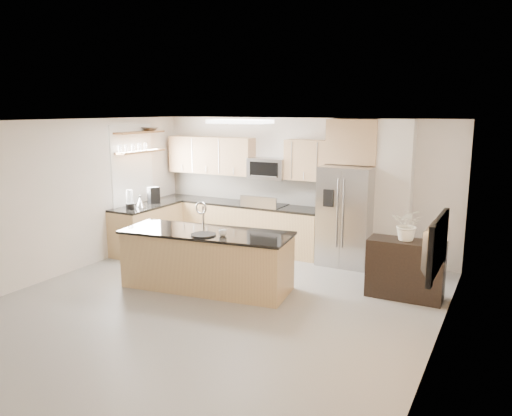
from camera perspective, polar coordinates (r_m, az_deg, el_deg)
The scene contains 26 objects.
floor at distance 7.24m, azimuth -5.29°, elevation -11.21°, with size 6.50×6.50×0.00m, color gray.
ceiling at distance 6.70m, azimuth -5.69°, elevation 9.82°, with size 6.00×6.50×0.02m, color silver.
wall_back at distance 9.69m, azimuth 5.12°, elevation 2.53°, with size 6.00×0.02×2.60m, color beige.
wall_left at distance 8.84m, azimuth -21.97°, elevation 0.91°, with size 0.02×6.50×2.60m, color beige.
wall_right at distance 5.82m, azimuth 20.14°, elevation -4.00°, with size 0.02×6.50×2.60m, color beige.
back_counter at distance 10.10m, azimuth -2.09°, elevation -1.86°, with size 3.55×0.66×1.44m.
left_counter at distance 10.06m, azimuth -12.38°, elevation -2.25°, with size 0.66×1.50×0.92m.
range at distance 9.80m, azimuth 1.05°, elevation -2.26°, with size 0.76×0.64×1.14m.
upper_cabinets at distance 10.05m, azimuth -2.09°, elevation 5.89°, with size 3.50×0.33×0.75m.
microwave at distance 9.71m, azimuth 1.41°, elevation 4.55°, with size 0.76×0.40×0.40m.
refrigerator at distance 9.06m, azimuth 10.34°, elevation -0.86°, with size 0.92×0.78×1.78m.
partition_column at distance 9.01m, azimuth 15.48°, elevation 1.50°, with size 0.60×0.30×2.60m, color silver.
window at distance 10.05m, azimuth -13.99°, elevation 4.57°, with size 0.04×1.15×1.65m.
shelf_lower at distance 10.01m, azimuth -13.14°, elevation 6.31°, with size 0.30×1.20×0.04m, color brown.
shelf_upper at distance 9.99m, azimuth -13.24°, elevation 8.42°, with size 0.30×1.20×0.04m, color brown.
ceiling_fixture at distance 8.27m, azimuth -1.83°, elevation 9.85°, with size 1.00×0.50×0.06m, color white.
island at distance 7.84m, azimuth -5.62°, elevation -5.89°, with size 2.74×1.29×1.34m.
credenza at distance 7.74m, azimuth 16.70°, elevation -6.72°, with size 1.09×0.46×0.88m, color black.
cup at distance 7.41m, azimuth -3.81°, elevation -2.85°, with size 0.12×0.12×0.10m, color white.
platter at distance 7.48m, azimuth -6.04°, elevation -3.05°, with size 0.38×0.38×0.02m, color black.
blender at distance 9.61m, azimuth -14.24°, elevation 0.80°, with size 0.16×0.16×0.36m.
kettle at distance 9.76m, azimuth -13.09°, elevation 0.68°, with size 0.18×0.18×0.23m.
coffee_maker at distance 10.15m, azimuth -11.65°, elevation 1.43°, with size 0.24×0.26×0.32m.
bowl at distance 10.23m, azimuth -12.07°, elevation 8.90°, with size 0.40×0.40×0.10m, color #A5A5A7.
flower_vase at distance 7.55m, azimuth 17.05°, elevation -0.88°, with size 0.66×0.57×0.73m, color white.
television at distance 5.62m, azimuth 18.98°, elevation -3.91°, with size 1.08×0.14×0.62m, color black.
Camera 1 is at (3.69, -5.59, 2.76)m, focal length 35.00 mm.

